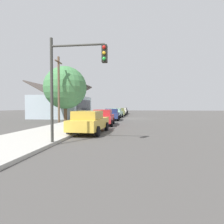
% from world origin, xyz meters
% --- Properties ---
extents(ground_plane, '(120.00, 120.00, 0.00)m').
position_xyz_m(ground_plane, '(0.00, 0.00, 0.00)').
color(ground_plane, '#4C4947').
extents(sidewalk_curb, '(60.00, 4.20, 0.16)m').
position_xyz_m(sidewalk_curb, '(0.00, 5.60, 0.08)').
color(sidewalk_curb, '#B2AFA8').
rests_on(sidewalk_curb, ground).
extents(car_mustard, '(4.82, 2.23, 1.59)m').
position_xyz_m(car_mustard, '(-16.51, 2.83, 0.82)').
color(car_mustard, gold).
rests_on(car_mustard, ground).
extents(car_cherry, '(4.60, 2.22, 1.59)m').
position_xyz_m(car_cherry, '(-10.83, 2.79, 0.81)').
color(car_cherry, red).
rests_on(car_cherry, ground).
extents(car_navy, '(4.46, 2.15, 1.59)m').
position_xyz_m(car_navy, '(-4.06, 2.79, 0.81)').
color(car_navy, navy).
rests_on(car_navy, ground).
extents(car_seafoam, '(4.86, 2.19, 1.59)m').
position_xyz_m(car_seafoam, '(2.09, 2.90, 0.82)').
color(car_seafoam, '#9ED1BC').
rests_on(car_seafoam, ground).
extents(car_olive, '(4.38, 2.17, 1.59)m').
position_xyz_m(car_olive, '(7.77, 2.63, 0.81)').
color(car_olive, olive).
rests_on(car_olive, ground).
extents(car_ivory, '(4.57, 2.04, 1.59)m').
position_xyz_m(car_ivory, '(14.24, 2.64, 0.82)').
color(car_ivory, silver).
rests_on(car_ivory, ground).
extents(car_charcoal, '(4.65, 2.01, 1.59)m').
position_xyz_m(car_charcoal, '(20.34, 2.68, 0.81)').
color(car_charcoal, '#2D3035').
rests_on(car_charcoal, ground).
extents(storefront_building, '(10.62, 7.84, 5.74)m').
position_xyz_m(storefront_building, '(1.26, 11.98, 1.95)').
color(storefront_building, '#ADBCC6').
rests_on(storefront_building, ground).
extents(shade_tree, '(5.51, 5.51, 7.10)m').
position_xyz_m(shade_tree, '(-6.02, 8.68, 4.33)').
color(shade_tree, brown).
rests_on(shade_tree, ground).
extents(traffic_light_main, '(0.37, 2.79, 5.20)m').
position_xyz_m(traffic_light_main, '(-20.83, 2.54, 3.49)').
color(traffic_light_main, '#383833').
rests_on(traffic_light_main, ground).
extents(utility_pole_wooden, '(1.80, 0.24, 7.50)m').
position_xyz_m(utility_pole_wooden, '(-9.21, 8.20, 3.93)').
color(utility_pole_wooden, brown).
rests_on(utility_pole_wooden, ground).
extents(fire_hydrant_red, '(0.22, 0.22, 0.71)m').
position_xyz_m(fire_hydrant_red, '(-1.18, 4.20, 0.50)').
color(fire_hydrant_red, red).
rests_on(fire_hydrant_red, sidewalk_curb).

